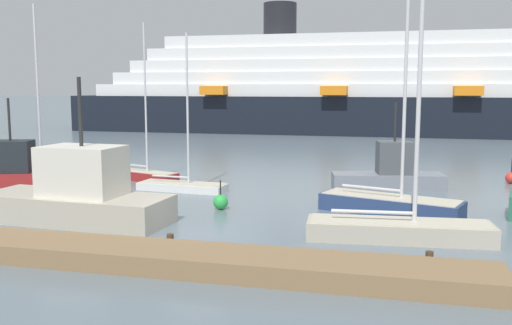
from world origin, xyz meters
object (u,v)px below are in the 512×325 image
at_px(sailboat_1, 391,201).
at_px(channel_buoy_0, 511,178).
at_px(fishing_boat_3, 8,174).
at_px(sailboat_3, 143,173).
at_px(sailboat_0, 399,225).
at_px(cruise_ship, 398,91).
at_px(channel_buoy_2, 221,202).
at_px(sailboat_4, 36,171).
at_px(sailboat_2, 182,184).
at_px(fishing_boat_1, 390,173).
at_px(fishing_boat_2, 78,195).

distance_m(sailboat_1, channel_buoy_0, 12.49).
bearing_deg(fishing_boat_3, sailboat_3, 23.45).
distance_m(sailboat_0, sailboat_3, 18.97).
bearing_deg(cruise_ship, channel_buoy_0, -79.17).
relative_size(channel_buoy_2, cruise_ship, 0.02).
bearing_deg(channel_buoy_0, channel_buoy_2, -142.75).
height_order(sailboat_0, sailboat_3, sailboat_0).
xyz_separation_m(sailboat_0, sailboat_4, (-22.45, 9.33, -0.07)).
bearing_deg(sailboat_3, sailboat_2, -18.35).
distance_m(sailboat_1, channel_buoy_2, 7.99).
xyz_separation_m(sailboat_1, fishing_boat_3, (-21.10, 0.82, 0.37)).
xyz_separation_m(sailboat_2, fishing_boat_1, (11.40, 3.46, 0.52)).
bearing_deg(fishing_boat_1, fishing_boat_3, -176.01).
height_order(sailboat_2, channel_buoy_2, sailboat_2).
xyz_separation_m(sailboat_4, channel_buoy_0, (29.05, 5.63, -0.17)).
bearing_deg(sailboat_1, sailboat_2, -177.42).
bearing_deg(sailboat_0, sailboat_2, 141.73).
bearing_deg(sailboat_1, channel_buoy_0, 74.08).
xyz_separation_m(sailboat_0, fishing_boat_1, (-0.54, 11.31, 0.31)).
height_order(sailboat_3, fishing_boat_2, sailboat_3).
height_order(sailboat_2, sailboat_3, sailboat_3).
height_order(sailboat_0, fishing_boat_2, sailboat_0).
bearing_deg(sailboat_4, channel_buoy_2, -18.08).
height_order(sailboat_0, sailboat_4, sailboat_0).
xyz_separation_m(sailboat_0, sailboat_3, (-15.70, 10.66, -0.13)).
xyz_separation_m(sailboat_0, sailboat_1, (-0.40, 4.62, 0.01)).
bearing_deg(sailboat_1, cruise_ship, 108.06).
height_order(sailboat_0, channel_buoy_2, sailboat_0).
xyz_separation_m(sailboat_0, fishing_boat_3, (-21.50, 5.44, 0.38)).
bearing_deg(channel_buoy_2, sailboat_2, 130.55).
bearing_deg(sailboat_2, fishing_boat_3, -161.03).
relative_size(sailboat_4, fishing_boat_1, 1.65).
distance_m(fishing_boat_3, channel_buoy_2, 13.32).
bearing_deg(cruise_ship, fishing_boat_2, -104.13).
bearing_deg(cruise_ship, fishing_boat_1, -90.19).
bearing_deg(sailboat_1, channel_buoy_2, -154.57).
relative_size(sailboat_1, sailboat_2, 1.48).
height_order(fishing_boat_2, cruise_ship, cruise_ship).
bearing_deg(sailboat_3, fishing_boat_3, -119.61).
bearing_deg(fishing_boat_1, channel_buoy_2, -146.96).
relative_size(fishing_boat_2, fishing_boat_3, 1.21).
bearing_deg(sailboat_1, sailboat_4, -173.87).
bearing_deg(cruise_ship, sailboat_1, -89.96).
height_order(sailboat_4, channel_buoy_2, sailboat_4).
bearing_deg(sailboat_2, sailboat_3, 148.07).
bearing_deg(sailboat_0, fishing_boat_3, 160.83).
distance_m(fishing_boat_2, channel_buoy_0, 25.30).
height_order(sailboat_0, cruise_ship, cruise_ship).
bearing_deg(fishing_boat_2, channel_buoy_0, 40.90).
height_order(channel_buoy_0, channel_buoy_2, channel_buoy_0).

